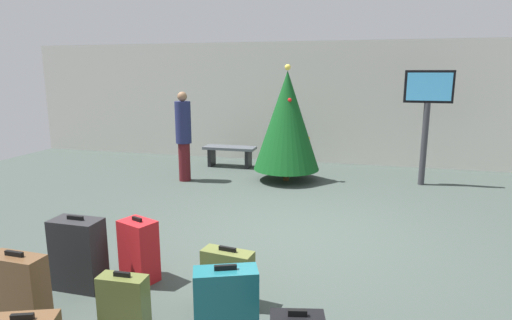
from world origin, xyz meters
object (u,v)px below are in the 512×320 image
(suitcase_2, at_px, (124,304))
(suitcase_5, at_px, (79,254))
(suitcase_1, at_px, (226,307))
(suitcase_6, at_px, (19,294))
(suitcase_3, at_px, (139,251))
(waiting_bench, at_px, (230,152))
(suitcase_0, at_px, (228,277))
(holiday_tree, at_px, (287,121))
(flight_info_kiosk, at_px, (427,106))
(traveller_0, at_px, (184,134))

(suitcase_2, xyz_separation_m, suitcase_5, (-0.84, 0.54, 0.12))
(suitcase_1, xyz_separation_m, suitcase_6, (-1.75, -0.28, 0.02))
(suitcase_3, bearing_deg, waiting_bench, 98.02)
(waiting_bench, relative_size, suitcase_0, 2.10)
(suitcase_1, relative_size, suitcase_5, 0.90)
(suitcase_1, bearing_deg, waiting_bench, 107.74)
(holiday_tree, bearing_deg, suitcase_0, -86.23)
(waiting_bench, bearing_deg, suitcase_0, -72.19)
(flight_info_kiosk, xyz_separation_m, suitcase_2, (-3.07, -5.76, -1.31))
(suitcase_2, relative_size, suitcase_5, 0.70)
(traveller_0, bearing_deg, flight_info_kiosk, 10.64)
(traveller_0, xyz_separation_m, suitcase_3, (1.27, -4.04, -0.63))
(suitcase_6, bearing_deg, suitcase_5, 90.52)
(traveller_0, xyz_separation_m, suitcase_0, (2.33, -4.25, -0.69))
(suitcase_3, xyz_separation_m, suitcase_5, (-0.51, -0.30, 0.04))
(suitcase_0, xyz_separation_m, suitcase_5, (-1.57, -0.10, 0.10))
(waiting_bench, xyz_separation_m, suitcase_6, (0.27, -6.59, 0.00))
(holiday_tree, height_order, suitcase_3, holiday_tree)
(suitcase_0, distance_m, suitcase_5, 1.57)
(holiday_tree, distance_m, flight_info_kiosk, 2.70)
(suitcase_0, height_order, suitcase_3, suitcase_3)
(suitcase_2, bearing_deg, suitcase_6, -163.93)
(holiday_tree, bearing_deg, suitcase_3, -99.22)
(waiting_bench, distance_m, suitcase_2, 6.45)
(traveller_0, height_order, suitcase_1, traveller_0)
(suitcase_5, bearing_deg, suitcase_6, -89.48)
(holiday_tree, xyz_separation_m, suitcase_3, (-0.74, -4.58, -0.90))
(traveller_0, distance_m, suitcase_1, 5.50)
(suitcase_1, relative_size, suitcase_2, 1.29)
(flight_info_kiosk, relative_size, suitcase_1, 3.18)
(suitcase_5, bearing_deg, flight_info_kiosk, 53.17)
(waiting_bench, height_order, suitcase_5, suitcase_5)
(suitcase_2, height_order, suitcase_5, suitcase_5)
(holiday_tree, xyz_separation_m, suitcase_2, (-0.41, -5.42, -0.98))
(flight_info_kiosk, distance_m, suitcase_3, 6.11)
(waiting_bench, xyz_separation_m, suitcase_5, (0.27, -5.81, 0.02))
(suitcase_1, distance_m, suitcase_6, 1.77)
(suitcase_0, bearing_deg, suitcase_1, -72.93)
(waiting_bench, bearing_deg, traveller_0, -108.71)
(waiting_bench, bearing_deg, suitcase_5, -87.38)
(traveller_0, distance_m, suitcase_6, 5.22)
(flight_info_kiosk, height_order, traveller_0, flight_info_kiosk)
(suitcase_2, bearing_deg, suitcase_3, 111.63)
(suitcase_0, xyz_separation_m, suitcase_3, (-1.06, 0.20, 0.06))
(traveller_0, height_order, suitcase_2, traveller_0)
(suitcase_2, distance_m, suitcase_3, 0.91)
(holiday_tree, bearing_deg, suitcase_5, -104.40)
(holiday_tree, relative_size, traveller_0, 1.29)
(flight_info_kiosk, bearing_deg, traveller_0, -169.36)
(suitcase_2, xyz_separation_m, suitcase_6, (-0.84, -0.24, 0.10))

